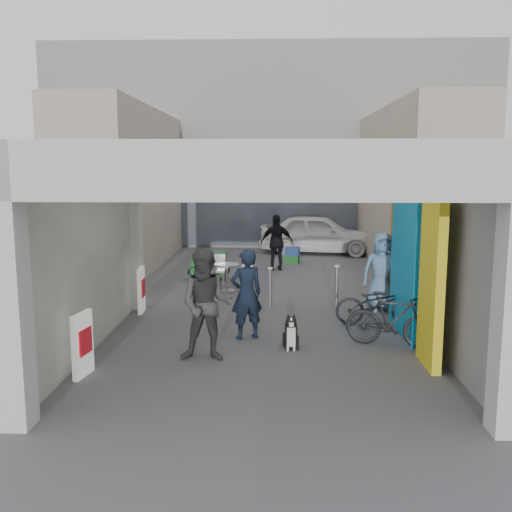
{
  "coord_description": "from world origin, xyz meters",
  "views": [
    {
      "loc": [
        0.17,
        -10.59,
        3.19
      ],
      "look_at": [
        -0.18,
        1.0,
        1.38
      ],
      "focal_mm": 40.0,
      "sensor_mm": 36.0,
      "label": 1
    }
  ],
  "objects_px": {
    "man_elderly": "(382,272)",
    "bicycle_front": "(378,304)",
    "cafe_set": "(224,278)",
    "border_collie": "(291,335)",
    "man_back_turned": "(207,305)",
    "produce_stand": "(209,269)",
    "man_with_dog": "(246,294)",
    "bicycle_rear": "(392,320)",
    "man_crates": "(277,242)",
    "white_van": "(319,234)"
  },
  "relations": [
    {
      "from": "man_elderly",
      "to": "bicycle_front",
      "type": "height_order",
      "value": "man_elderly"
    },
    {
      "from": "cafe_set",
      "to": "border_collie",
      "type": "height_order",
      "value": "cafe_set"
    },
    {
      "from": "man_back_turned",
      "to": "man_elderly",
      "type": "height_order",
      "value": "man_back_turned"
    },
    {
      "from": "produce_stand",
      "to": "man_back_turned",
      "type": "bearing_deg",
      "value": -61.21
    },
    {
      "from": "man_with_dog",
      "to": "bicycle_rear",
      "type": "height_order",
      "value": "man_with_dog"
    },
    {
      "from": "produce_stand",
      "to": "man_crates",
      "type": "xyz_separation_m",
      "value": [
        1.95,
        1.58,
        0.57
      ]
    },
    {
      "from": "bicycle_front",
      "to": "man_with_dog",
      "type": "bearing_deg",
      "value": 112.61
    },
    {
      "from": "man_back_turned",
      "to": "white_van",
      "type": "bearing_deg",
      "value": 77.75
    },
    {
      "from": "man_crates",
      "to": "bicycle_rear",
      "type": "bearing_deg",
      "value": 97.27
    },
    {
      "from": "border_collie",
      "to": "man_with_dog",
      "type": "height_order",
      "value": "man_with_dog"
    },
    {
      "from": "man_elderly",
      "to": "bicycle_front",
      "type": "distance_m",
      "value": 1.36
    },
    {
      "from": "bicycle_rear",
      "to": "man_elderly",
      "type": "bearing_deg",
      "value": 12.69
    },
    {
      "from": "man_elderly",
      "to": "bicycle_front",
      "type": "bearing_deg",
      "value": -105.04
    },
    {
      "from": "cafe_set",
      "to": "man_with_dog",
      "type": "relative_size",
      "value": 0.82
    },
    {
      "from": "cafe_set",
      "to": "produce_stand",
      "type": "distance_m",
      "value": 1.34
    },
    {
      "from": "produce_stand",
      "to": "bicycle_rear",
      "type": "bearing_deg",
      "value": -34.32
    },
    {
      "from": "bicycle_front",
      "to": "bicycle_rear",
      "type": "xyz_separation_m",
      "value": [
        0.0,
        -1.41,
        0.05
      ]
    },
    {
      "from": "man_with_dog",
      "to": "man_back_turned",
      "type": "height_order",
      "value": "man_back_turned"
    },
    {
      "from": "border_collie",
      "to": "white_van",
      "type": "height_order",
      "value": "white_van"
    },
    {
      "from": "produce_stand",
      "to": "bicycle_front",
      "type": "xyz_separation_m",
      "value": [
        3.97,
        -4.67,
        0.14
      ]
    },
    {
      "from": "cafe_set",
      "to": "man_elderly",
      "type": "height_order",
      "value": "man_elderly"
    },
    {
      "from": "white_van",
      "to": "bicycle_rear",
      "type": "bearing_deg",
      "value": -169.41
    },
    {
      "from": "man_crates",
      "to": "white_van",
      "type": "distance_m",
      "value": 3.88
    },
    {
      "from": "man_with_dog",
      "to": "bicycle_front",
      "type": "relative_size",
      "value": 1.0
    },
    {
      "from": "produce_stand",
      "to": "bicycle_front",
      "type": "distance_m",
      "value": 6.13
    },
    {
      "from": "border_collie",
      "to": "man_elderly",
      "type": "distance_m",
      "value": 3.59
    },
    {
      "from": "bicycle_front",
      "to": "white_van",
      "type": "distance_m",
      "value": 9.81
    },
    {
      "from": "man_back_turned",
      "to": "white_van",
      "type": "xyz_separation_m",
      "value": [
        2.78,
        11.99,
        -0.2
      ]
    },
    {
      "from": "produce_stand",
      "to": "border_collie",
      "type": "relative_size",
      "value": 1.8
    },
    {
      "from": "white_van",
      "to": "man_with_dog",
      "type": "bearing_deg",
      "value": 176.87
    },
    {
      "from": "man_elderly",
      "to": "man_crates",
      "type": "xyz_separation_m",
      "value": [
        -2.32,
        5.0,
        -0.01
      ]
    },
    {
      "from": "man_crates",
      "to": "man_with_dog",
      "type": "bearing_deg",
      "value": 77.73
    },
    {
      "from": "produce_stand",
      "to": "man_crates",
      "type": "relative_size",
      "value": 0.67
    },
    {
      "from": "cafe_set",
      "to": "border_collie",
      "type": "distance_m",
      "value": 5.29
    },
    {
      "from": "produce_stand",
      "to": "border_collie",
      "type": "height_order",
      "value": "produce_stand"
    },
    {
      "from": "produce_stand",
      "to": "bicycle_rear",
      "type": "distance_m",
      "value": 7.27
    },
    {
      "from": "border_collie",
      "to": "produce_stand",
      "type": "bearing_deg",
      "value": 100.2
    },
    {
      "from": "border_collie",
      "to": "man_back_turned",
      "type": "xyz_separation_m",
      "value": [
        -1.41,
        -0.61,
        0.68
      ]
    },
    {
      "from": "man_back_turned",
      "to": "produce_stand",
      "type": "bearing_deg",
      "value": 97.02
    },
    {
      "from": "border_collie",
      "to": "bicycle_rear",
      "type": "height_order",
      "value": "bicycle_rear"
    },
    {
      "from": "man_with_dog",
      "to": "bicycle_front",
      "type": "bearing_deg",
      "value": 177.34
    },
    {
      "from": "bicycle_rear",
      "to": "man_with_dog",
      "type": "bearing_deg",
      "value": 99.58
    },
    {
      "from": "produce_stand",
      "to": "white_van",
      "type": "relative_size",
      "value": 0.27
    },
    {
      "from": "man_with_dog",
      "to": "man_back_turned",
      "type": "distance_m",
      "value": 1.36
    },
    {
      "from": "man_crates",
      "to": "bicycle_front",
      "type": "distance_m",
      "value": 6.59
    },
    {
      "from": "man_back_turned",
      "to": "bicycle_front",
      "type": "height_order",
      "value": "man_back_turned"
    },
    {
      "from": "man_back_turned",
      "to": "white_van",
      "type": "distance_m",
      "value": 12.31
    },
    {
      "from": "man_elderly",
      "to": "bicycle_front",
      "type": "relative_size",
      "value": 1.04
    },
    {
      "from": "cafe_set",
      "to": "man_with_dog",
      "type": "distance_m",
      "value": 4.53
    },
    {
      "from": "man_elderly",
      "to": "man_with_dog",
      "type": "bearing_deg",
      "value": -144.3
    }
  ]
}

